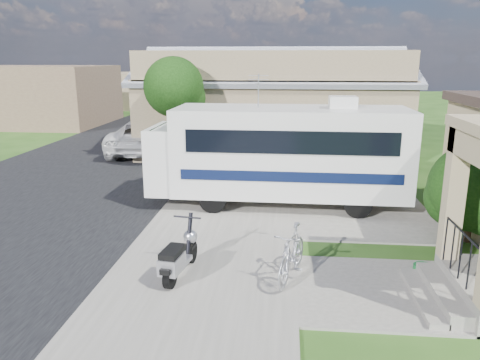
# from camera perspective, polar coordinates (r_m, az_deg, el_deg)

# --- Properties ---
(ground) EXTENTS (120.00, 120.00, 0.00)m
(ground) POSITION_cam_1_polar(r_m,az_deg,el_deg) (10.62, 1.38, -10.28)
(ground) COLOR #214612
(street_slab) EXTENTS (9.00, 80.00, 0.02)m
(street_slab) POSITION_cam_1_polar(r_m,az_deg,el_deg) (21.72, -16.67, 2.11)
(street_slab) COLOR black
(street_slab) RESTS_ON ground
(sidewalk_slab) EXTENTS (4.00, 80.00, 0.06)m
(sidewalk_slab) POSITION_cam_1_polar(r_m,az_deg,el_deg) (20.18, 0.69, 1.87)
(sidewalk_slab) COLOR slate
(sidewalk_slab) RESTS_ON ground
(driveway_slab) EXTENTS (7.00, 6.00, 0.05)m
(driveway_slab) POSITION_cam_1_polar(r_m,az_deg,el_deg) (14.82, 8.50, -3.03)
(driveway_slab) COLOR slate
(driveway_slab) RESTS_ON ground
(walk_slab) EXTENTS (4.00, 3.00, 0.05)m
(walk_slab) POSITION_cam_1_polar(r_m,az_deg,el_deg) (9.96, 18.85, -12.74)
(walk_slab) COLOR slate
(walk_slab) RESTS_ON ground
(warehouse) EXTENTS (12.50, 8.40, 5.04)m
(warehouse) POSITION_cam_1_polar(r_m,az_deg,el_deg) (23.72, 3.98, 8.53)
(warehouse) COLOR #736248
(warehouse) RESTS_ON ground
(distant_bldg_far) EXTENTS (10.00, 8.00, 4.00)m
(distant_bldg_far) POSITION_cam_1_polar(r_m,az_deg,el_deg) (36.31, -23.87, 9.45)
(distant_bldg_far) COLOR brown
(distant_bldg_far) RESTS_ON ground
(distant_bldg_near) EXTENTS (8.00, 7.00, 3.20)m
(distant_bldg_near) POSITION_cam_1_polar(r_m,az_deg,el_deg) (46.44, -14.36, 10.57)
(distant_bldg_near) COLOR #736248
(distant_bldg_near) RESTS_ON ground
(street_tree_a) EXTENTS (2.44, 2.40, 4.58)m
(street_tree_a) POSITION_cam_1_polar(r_m,az_deg,el_deg) (19.21, -7.73, 10.81)
(street_tree_a) COLOR #2F2015
(street_tree_a) RESTS_ON ground
(street_tree_b) EXTENTS (2.44, 2.40, 4.73)m
(street_tree_b) POSITION_cam_1_polar(r_m,az_deg,el_deg) (29.02, -3.14, 12.42)
(street_tree_b) COLOR #2F2015
(street_tree_b) RESTS_ON ground
(street_tree_c) EXTENTS (2.44, 2.40, 4.42)m
(street_tree_c) POSITION_cam_1_polar(r_m,az_deg,el_deg) (37.95, -1.03, 12.50)
(street_tree_c) COLOR #2F2015
(street_tree_c) RESTS_ON ground
(motorhome) EXTENTS (7.80, 2.60, 3.99)m
(motorhome) POSITION_cam_1_polar(r_m,az_deg,el_deg) (14.40, 4.97, 3.50)
(motorhome) COLOR silver
(motorhome) RESTS_ON ground
(shrub) EXTENTS (2.37, 2.27, 2.91)m
(shrub) POSITION_cam_1_polar(r_m,az_deg,el_deg) (12.84, 26.79, -0.41)
(shrub) COLOR #2F2015
(shrub) RESTS_ON ground
(scooter) EXTENTS (0.67, 1.76, 1.16)m
(scooter) POSITION_cam_1_polar(r_m,az_deg,el_deg) (9.83, -7.50, -9.26)
(scooter) COLOR black
(scooter) RESTS_ON ground
(bicycle) EXTENTS (1.00, 1.91, 1.10)m
(bicycle) POSITION_cam_1_polar(r_m,az_deg,el_deg) (9.74, 6.32, -9.20)
(bicycle) COLOR #ABABB3
(bicycle) RESTS_ON ground
(pickup_truck) EXTENTS (2.83, 6.01, 1.66)m
(pickup_truck) POSITION_cam_1_polar(r_m,az_deg,el_deg) (23.32, -11.04, 5.33)
(pickup_truck) COLOR silver
(pickup_truck) RESTS_ON ground
(van) EXTENTS (3.72, 6.70, 1.84)m
(van) POSITION_cam_1_polar(r_m,az_deg,el_deg) (30.30, -7.66, 7.71)
(van) COLOR silver
(van) RESTS_ON ground
(garden_hose) EXTENTS (0.41, 0.41, 0.19)m
(garden_hose) POSITION_cam_1_polar(r_m,az_deg,el_deg) (10.86, 21.40, -10.23)
(garden_hose) COLOR #14642A
(garden_hose) RESTS_ON ground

